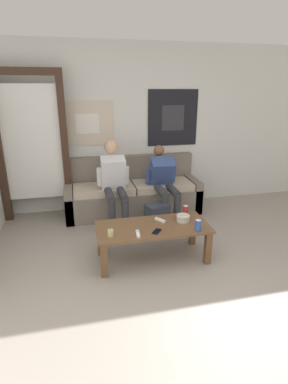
{
  "coord_description": "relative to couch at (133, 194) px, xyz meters",
  "views": [
    {
      "loc": [
        -0.94,
        -1.9,
        1.89
      ],
      "look_at": [
        -0.14,
        1.6,
        0.64
      ],
      "focal_mm": 28.0,
      "sensor_mm": 36.0,
      "label": 1
    }
  ],
  "objects": [
    {
      "name": "game_controller_near_right",
      "position": [
        -0.25,
        -1.62,
        0.14
      ],
      "size": [
        0.05,
        0.15,
        0.03
      ],
      "color": "white",
      "rests_on": "coffee_table"
    },
    {
      "name": "backpack",
      "position": [
        0.2,
        -0.77,
        -0.1
      ],
      "size": [
        0.36,
        0.31,
        0.4
      ],
      "color": "#282D38",
      "rests_on": "ground_plane"
    },
    {
      "name": "person_seated_adult",
      "position": [
        -0.33,
        -0.36,
        0.36
      ],
      "size": [
        0.47,
        0.88,
        1.2
      ],
      "color": "#2D2D33",
      "rests_on": "ground_plane"
    },
    {
      "name": "game_controller_near_left",
      "position": [
        0.08,
        -1.34,
        0.14
      ],
      "size": [
        0.1,
        0.14,
        0.03
      ],
      "color": "white",
      "rests_on": "coffee_table"
    },
    {
      "name": "door_frame",
      "position": [
        -1.43,
        0.12,
        0.91
      ],
      "size": [
        1.0,
        0.1,
        2.15
      ],
      "color": "#382319",
      "rests_on": "ground_plane"
    },
    {
      "name": "ground_plane",
      "position": [
        0.12,
        -2.51,
        -0.29
      ],
      "size": [
        18.0,
        18.0,
        0.0
      ],
      "primitive_type": "plane",
      "color": "gray"
    },
    {
      "name": "couch",
      "position": [
        0.0,
        0.0,
        0.0
      ],
      "size": [
        2.08,
        0.68,
        0.87
      ],
      "color": "#70665B",
      "rests_on": "ground_plane"
    },
    {
      "name": "drink_can_red",
      "position": [
        0.42,
        -1.24,
        0.19
      ],
      "size": [
        0.07,
        0.07,
        0.12
      ],
      "color": "maroon",
      "rests_on": "coffee_table"
    },
    {
      "name": "cell_phone",
      "position": [
        -0.04,
        -1.6,
        0.13
      ],
      "size": [
        0.14,
        0.15,
        0.01
      ],
      "color": "black",
      "rests_on": "coffee_table"
    },
    {
      "name": "wall_back",
      "position": [
        0.13,
        0.34,
        0.98
      ],
      "size": [
        10.0,
        0.07,
        2.55
      ],
      "color": "silver",
      "rests_on": "ground_plane"
    },
    {
      "name": "drink_can_blue",
      "position": [
        0.41,
        -1.67,
        0.19
      ],
      "size": [
        0.07,
        0.07,
        0.12
      ],
      "color": "#28479E",
      "rests_on": "coffee_table"
    },
    {
      "name": "ceramic_bowl",
      "position": [
        0.33,
        -1.4,
        0.17
      ],
      "size": [
        0.16,
        0.16,
        0.08
      ],
      "color": "#B7B2A8",
      "rests_on": "coffee_table"
    },
    {
      "name": "person_seated_teen",
      "position": [
        0.41,
        -0.34,
        0.29
      ],
      "size": [
        0.47,
        0.95,
        1.07
      ],
      "color": "#2D2D33",
      "rests_on": "ground_plane"
    },
    {
      "name": "pillar_candle",
      "position": [
        -0.53,
        -1.59,
        0.16
      ],
      "size": [
        0.06,
        0.06,
        0.09
      ],
      "color": "tan",
      "rests_on": "coffee_table"
    },
    {
      "name": "coffee_table",
      "position": [
        -0.04,
        -1.44,
        0.06
      ],
      "size": [
        1.27,
        0.57,
        0.42
      ],
      "color": "brown",
      "rests_on": "ground_plane"
    }
  ]
}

